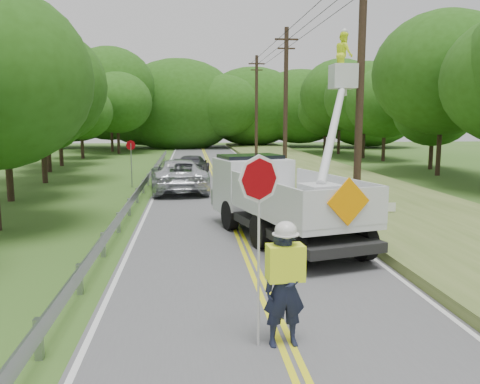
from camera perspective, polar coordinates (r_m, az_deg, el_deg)
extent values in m
plane|color=#335B1B|center=(10.63, 3.36, -12.90)|extent=(140.00, 140.00, 0.00)
cube|color=#555558|center=(24.13, -1.92, -0.68)|extent=(7.20, 96.00, 0.02)
cube|color=yellow|center=(24.13, -2.16, -0.65)|extent=(0.12, 96.00, 0.00)
cube|color=yellow|center=(24.14, -1.69, -0.64)|extent=(0.12, 96.00, 0.00)
cube|color=silver|center=(24.15, -10.12, -0.77)|extent=(0.12, 96.00, 0.00)
cube|color=silver|center=(24.60, 6.12, -0.51)|extent=(0.12, 96.00, 0.00)
cube|color=gray|center=(8.89, -22.44, -15.57)|extent=(0.12, 0.14, 0.70)
cube|color=gray|center=(11.60, -18.20, -9.63)|extent=(0.12, 0.14, 0.70)
cube|color=gray|center=(14.43, -15.67, -5.95)|extent=(0.12, 0.14, 0.70)
cube|color=gray|center=(17.32, -14.00, -3.48)|extent=(0.12, 0.14, 0.70)
cube|color=gray|center=(20.24, -12.81, -1.71)|extent=(0.12, 0.14, 0.70)
cube|color=gray|center=(23.17, -11.92, -0.40)|extent=(0.12, 0.14, 0.70)
cube|color=gray|center=(26.13, -11.24, 0.63)|extent=(0.12, 0.14, 0.70)
cube|color=gray|center=(29.09, -10.69, 1.44)|extent=(0.12, 0.14, 0.70)
cube|color=gray|center=(32.06, -10.24, 2.10)|extent=(0.12, 0.14, 0.70)
cube|color=gray|center=(35.03, -9.87, 2.65)|extent=(0.12, 0.14, 0.70)
cube|color=gray|center=(38.01, -9.56, 3.12)|extent=(0.12, 0.14, 0.70)
cube|color=gray|center=(41.00, -9.29, 3.51)|extent=(0.12, 0.14, 0.70)
cube|color=gray|center=(43.98, -9.06, 3.85)|extent=(0.12, 0.14, 0.70)
cube|color=gray|center=(46.97, -8.86, 4.15)|extent=(0.12, 0.14, 0.70)
cube|color=gray|center=(25.10, -11.24, 0.88)|extent=(0.05, 48.00, 0.34)
cylinder|color=black|center=(19.92, 13.84, 11.53)|extent=(0.30, 0.30, 10.00)
cylinder|color=black|center=(34.42, 5.34, 10.39)|extent=(0.30, 0.30, 10.00)
cube|color=black|center=(34.81, 5.44, 17.31)|extent=(1.60, 0.12, 0.12)
cube|color=black|center=(34.73, 5.43, 16.34)|extent=(1.20, 0.10, 0.10)
cylinder|color=black|center=(49.22, 1.93, 9.87)|extent=(0.30, 0.30, 10.00)
cube|color=black|center=(49.50, 1.96, 14.73)|extent=(1.60, 0.12, 0.12)
cube|color=black|center=(49.44, 1.95, 14.04)|extent=(1.20, 0.10, 0.10)
cylinder|color=black|center=(28.38, 6.67, 19.10)|extent=(0.03, 43.00, 0.03)
cylinder|color=black|center=(28.53, 8.12, 19.02)|extent=(0.03, 43.00, 0.03)
cylinder|color=black|center=(28.70, 9.55, 18.92)|extent=(0.03, 43.00, 0.03)
cube|color=#496327|center=(25.58, 14.15, -0.09)|extent=(7.00, 96.00, 0.30)
cylinder|color=#332319|center=(25.46, -25.33, 2.14)|extent=(0.32, 0.32, 2.80)
ellipsoid|color=#234F12|center=(25.36, -25.83, 9.86)|extent=(6.54, 6.54, 5.76)
cylinder|color=#332319|center=(31.90, -21.92, 4.01)|extent=(0.32, 0.32, 3.38)
ellipsoid|color=#234F12|center=(31.88, -22.34, 11.43)|extent=(7.90, 7.90, 6.95)
cylinder|color=#332319|center=(38.43, -21.39, 3.83)|extent=(0.32, 0.32, 2.21)
ellipsoid|color=#234F12|center=(38.32, -21.61, 7.86)|extent=(5.16, 5.16, 4.54)
cylinder|color=#332319|center=(43.05, -20.17, 4.82)|extent=(0.32, 0.32, 2.92)
ellipsoid|color=#234F12|center=(42.99, -20.41, 9.56)|extent=(6.81, 6.81, 5.99)
cylinder|color=#332319|center=(50.19, -17.92, 5.23)|extent=(0.32, 0.32, 2.64)
ellipsoid|color=#234F12|center=(50.13, -18.09, 8.91)|extent=(6.16, 6.16, 5.42)
cylinder|color=#332319|center=(56.08, -14.00, 6.02)|extent=(0.32, 0.32, 3.28)
ellipsoid|color=#234F12|center=(56.06, -14.15, 10.11)|extent=(7.64, 7.64, 6.73)
cylinder|color=#332319|center=(59.84, -14.73, 6.69)|extent=(0.32, 0.32, 4.41)
ellipsoid|color=#234F12|center=(59.94, -14.93, 11.84)|extent=(10.29, 10.29, 9.05)
cylinder|color=#332319|center=(36.17, 22.20, 4.95)|extent=(0.32, 0.32, 4.00)
ellipsoid|color=#234F12|center=(36.25, 22.64, 12.68)|extent=(9.34, 9.34, 8.22)
cylinder|color=#332319|center=(40.46, 21.39, 4.30)|extent=(0.32, 0.32, 2.58)
ellipsoid|color=#234F12|center=(40.38, 21.64, 8.76)|extent=(6.01, 6.01, 5.29)
cylinder|color=#332319|center=(46.92, 16.41, 5.36)|extent=(0.32, 0.32, 3.07)
ellipsoid|color=#234F12|center=(46.88, 16.61, 9.94)|extent=(7.17, 7.17, 6.31)
cylinder|color=#332319|center=(49.98, 14.21, 5.82)|extent=(0.32, 0.32, 3.42)
ellipsoid|color=#234F12|center=(49.98, 14.39, 10.61)|extent=(7.98, 7.98, 7.02)
cylinder|color=#332319|center=(55.15, 11.45, 6.31)|extent=(0.32, 0.32, 3.74)
ellipsoid|color=#234F12|center=(55.17, 11.60, 11.06)|extent=(8.73, 8.73, 7.68)
cylinder|color=#332319|center=(57.61, 9.85, 5.94)|extent=(0.32, 0.32, 2.73)
ellipsoid|color=#234F12|center=(57.57, 9.94, 9.25)|extent=(6.36, 6.36, 5.60)
ellipsoid|color=#234F12|center=(67.88, -22.72, 9.28)|extent=(11.07, 8.30, 8.30)
ellipsoid|color=#234F12|center=(69.46, -18.91, 9.45)|extent=(12.53, 9.40, 9.40)
ellipsoid|color=#234F12|center=(67.89, -14.95, 9.65)|extent=(11.96, 8.97, 8.97)
ellipsoid|color=#234F12|center=(66.44, -10.91, 9.81)|extent=(13.80, 10.35, 10.35)
ellipsoid|color=#234F12|center=(65.95, -7.11, 9.91)|extent=(16.48, 12.36, 12.36)
ellipsoid|color=#234F12|center=(64.31, -2.22, 10.01)|extent=(10.76, 8.07, 8.07)
ellipsoid|color=#234F12|center=(68.13, 1.52, 9.93)|extent=(14.33, 10.75, 10.75)
ellipsoid|color=#234F12|center=(68.46, 7.06, 9.86)|extent=(13.46, 10.09, 10.09)
ellipsoid|color=#234F12|center=(68.57, 10.47, 9.78)|extent=(10.76, 8.07, 8.07)
ellipsoid|color=#234F12|center=(68.13, 14.80, 9.65)|extent=(14.38, 10.79, 10.79)
imported|color=#191E33|center=(8.49, 5.26, -11.16)|extent=(0.77, 0.54, 2.02)
cube|color=#D6F020|center=(8.34, 5.30, -8.20)|extent=(0.65, 0.42, 0.61)
ellipsoid|color=silver|center=(8.20, 5.36, -4.45)|extent=(0.38, 0.38, 0.30)
cylinder|color=#B7B7B7|center=(8.30, 2.18, -8.65)|extent=(0.04, 0.04, 2.82)
cylinder|color=#8C0208|center=(7.99, 2.24, 1.53)|extent=(0.73, 0.39, 0.81)
cylinder|color=black|center=(12.80, 6.28, -6.67)|extent=(0.58, 1.08, 1.03)
cylinder|color=black|center=(13.89, 14.23, -5.66)|extent=(0.58, 1.08, 1.03)
cylinder|color=black|center=(14.68, 2.41, -4.64)|extent=(0.58, 1.08, 1.03)
cylinder|color=black|center=(15.64, 9.68, -3.93)|extent=(0.58, 1.08, 1.03)
cylinder|color=black|center=(17.13, -1.18, -2.72)|extent=(0.58, 1.08, 1.03)
cylinder|color=black|center=(17.96, 5.30, -2.22)|extent=(0.58, 1.08, 1.03)
cube|color=black|center=(15.40, 5.62, -3.76)|extent=(3.99, 7.24, 0.27)
cube|color=silver|center=(14.63, 6.97, -2.28)|extent=(3.69, 5.43, 0.24)
cube|color=silver|center=(14.02, 2.62, -0.47)|extent=(1.37, 4.79, 0.97)
cube|color=silver|center=(15.15, 11.08, 0.06)|extent=(1.37, 4.79, 0.97)
cube|color=silver|center=(12.46, 12.32, -1.80)|extent=(2.41, 0.71, 0.97)
cube|color=silver|center=(17.85, 1.47, 0.79)|extent=(2.87, 2.61, 1.94)
cube|color=black|center=(17.97, 1.22, 3.09)|extent=(2.45, 1.92, 0.81)
cube|color=silver|center=(13.52, 9.37, -0.91)|extent=(1.19, 1.19, 0.86)
cube|color=silver|center=(19.74, 11.93, 13.05)|extent=(0.91, 0.91, 0.91)
imported|color=#D6F020|center=(19.82, 12.01, 15.44)|extent=(0.62, 0.80, 1.65)
cube|color=#FE9200|center=(12.37, 12.53, -1.12)|extent=(1.19, 0.36, 1.22)
imported|color=silver|center=(26.39, -7.20, 1.96)|extent=(3.33, 6.40, 1.72)
imported|color=#36383E|center=(33.73, -5.58, 3.13)|extent=(2.65, 5.00, 1.38)
cylinder|color=gray|center=(28.28, -12.56, 3.04)|extent=(0.06, 0.06, 2.52)
cylinder|color=#8C0208|center=(28.20, -12.63, 5.35)|extent=(0.50, 0.32, 0.57)
cube|color=white|center=(19.61, 17.05, -1.69)|extent=(0.48, 0.04, 0.33)
cylinder|color=gray|center=(19.59, 16.50, -2.53)|extent=(0.02, 0.02, 0.48)
cylinder|color=gray|center=(19.73, 17.52, -2.49)|extent=(0.02, 0.02, 0.48)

